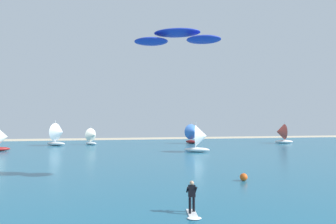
# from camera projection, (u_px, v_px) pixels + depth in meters

# --- Properties ---
(ocean) EXTENTS (160.00, 90.00, 0.10)m
(ocean) POSITION_uv_depth(u_px,v_px,m) (114.00, 155.00, 46.98)
(ocean) COLOR #1E607F
(ocean) RESTS_ON ground
(kitesurfer) EXTENTS (0.96, 2.03, 1.67)m
(kitesurfer) POSITION_uv_depth(u_px,v_px,m) (192.00, 203.00, 16.18)
(kitesurfer) COLOR white
(kitesurfer) RESTS_ON ocean
(kite) EXTENTS (7.40, 4.83, 1.07)m
(kite) POSITION_uv_depth(u_px,v_px,m) (177.00, 37.00, 25.76)
(kite) COLOR #1E33B2
(sailboat_center_horizon) EXTENTS (4.00, 3.54, 4.49)m
(sailboat_center_horizon) POSITION_uv_depth(u_px,v_px,m) (2.00, 139.00, 53.88)
(sailboat_center_horizon) COLOR maroon
(sailboat_center_horizon) RESTS_ON ocean
(sailboat_outermost) EXTENTS (4.53, 3.96, 5.11)m
(sailboat_outermost) POSITION_uv_depth(u_px,v_px,m) (281.00, 133.00, 75.14)
(sailboat_outermost) COLOR white
(sailboat_outermost) RESTS_ON ocean
(sailboat_mid_right) EXTENTS (4.81, 4.47, 5.34)m
(sailboat_mid_right) POSITION_uv_depth(u_px,v_px,m) (58.00, 134.00, 66.90)
(sailboat_mid_right) COLOR silver
(sailboat_mid_right) RESTS_ON ocean
(sailboat_near_shore) EXTENTS (3.47, 3.69, 4.10)m
(sailboat_near_shore) POSITION_uv_depth(u_px,v_px,m) (92.00, 136.00, 69.57)
(sailboat_near_shore) COLOR white
(sailboat_near_shore) RESTS_ON ocean
(sailboat_leading) EXTENTS (3.97, 4.52, 5.09)m
(sailboat_leading) POSITION_uv_depth(u_px,v_px,m) (193.00, 134.00, 74.29)
(sailboat_leading) COLOR maroon
(sailboat_leading) RESTS_ON ocean
(sailboat_trailing) EXTENTS (4.38, 3.92, 4.93)m
(sailboat_trailing) POSITION_uv_depth(u_px,v_px,m) (200.00, 138.00, 51.78)
(sailboat_trailing) COLOR white
(sailboat_trailing) RESTS_ON ocean
(marker_buoy) EXTENTS (0.62, 0.62, 0.62)m
(marker_buoy) POSITION_uv_depth(u_px,v_px,m) (244.00, 177.00, 25.67)
(marker_buoy) COLOR #E55919
(marker_buoy) RESTS_ON ocean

